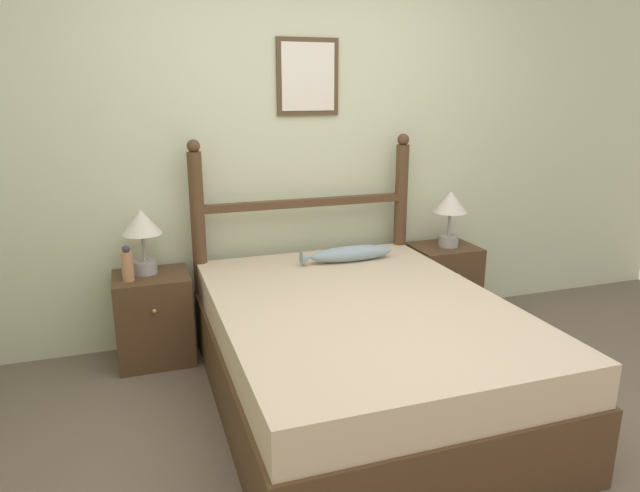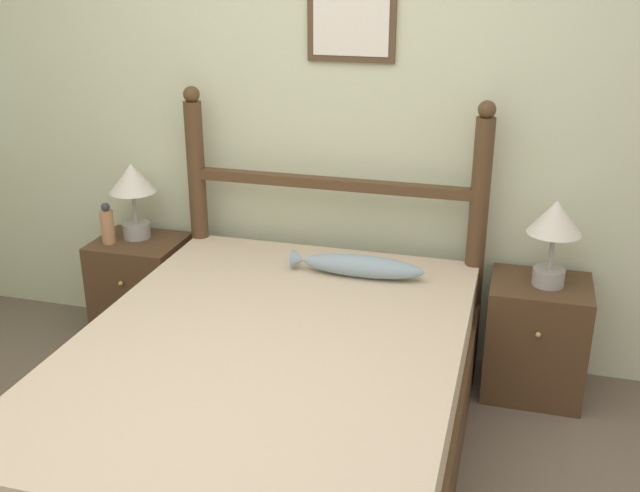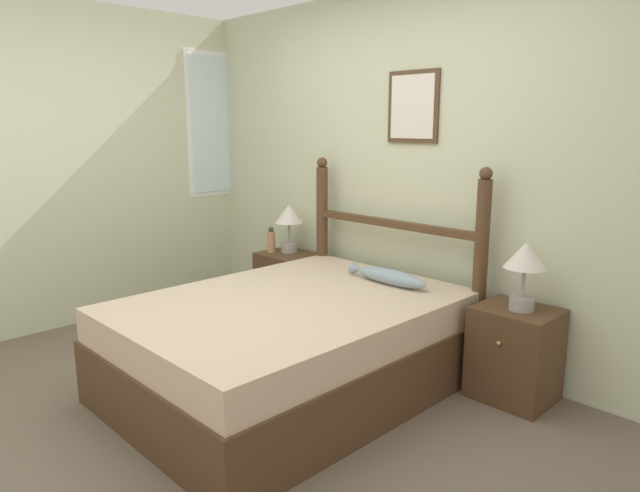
{
  "view_description": "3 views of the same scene",
  "coord_description": "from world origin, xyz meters",
  "px_view_note": "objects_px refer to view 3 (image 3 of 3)",
  "views": [
    {
      "loc": [
        -1.07,
        -1.97,
        1.66
      ],
      "look_at": [
        -0.07,
        0.98,
        0.79
      ],
      "focal_mm": 32.0,
      "sensor_mm": 36.0,
      "label": 1
    },
    {
      "loc": [
        0.9,
        -1.78,
        1.96
      ],
      "look_at": [
        0.11,
        1.07,
        0.8
      ],
      "focal_mm": 42.0,
      "sensor_mm": 36.0,
      "label": 2
    },
    {
      "loc": [
        2.5,
        -1.56,
        1.61
      ],
      "look_at": [
        -0.05,
        0.94,
        0.85
      ],
      "focal_mm": 32.0,
      "sensor_mm": 36.0,
      "label": 3
    }
  ],
  "objects_px": {
    "table_lamp_right": "(525,263)",
    "bed": "(290,345)",
    "bottle": "(271,241)",
    "nightstand_right": "(515,354)",
    "fish_pillow": "(388,276)",
    "table_lamp_left": "(289,219)",
    "nightstand_left": "(288,286)"
  },
  "relations": [
    {
      "from": "bed",
      "to": "nightstand_left",
      "type": "xyz_separation_m",
      "value": [
        -1.02,
        0.87,
        -0.01
      ]
    },
    {
      "from": "table_lamp_right",
      "to": "nightstand_left",
      "type": "bearing_deg",
      "value": 179.79
    },
    {
      "from": "nightstand_right",
      "to": "fish_pillow",
      "type": "distance_m",
      "value": 0.91
    },
    {
      "from": "bed",
      "to": "table_lamp_right",
      "type": "height_order",
      "value": "table_lamp_right"
    },
    {
      "from": "nightstand_left",
      "to": "bottle",
      "type": "xyz_separation_m",
      "value": [
        -0.13,
        -0.07,
        0.38
      ]
    },
    {
      "from": "bottle",
      "to": "table_lamp_right",
      "type": "bearing_deg",
      "value": 1.59
    },
    {
      "from": "bed",
      "to": "bottle",
      "type": "bearing_deg",
      "value": 144.94
    },
    {
      "from": "bed",
      "to": "nightstand_left",
      "type": "bearing_deg",
      "value": 139.44
    },
    {
      "from": "table_lamp_left",
      "to": "fish_pillow",
      "type": "xyz_separation_m",
      "value": [
        1.25,
        -0.23,
        -0.21
      ]
    },
    {
      "from": "nightstand_right",
      "to": "table_lamp_left",
      "type": "height_order",
      "value": "table_lamp_left"
    },
    {
      "from": "table_lamp_right",
      "to": "table_lamp_left",
      "type": "bearing_deg",
      "value": 178.56
    },
    {
      "from": "nightstand_right",
      "to": "bed",
      "type": "bearing_deg",
      "value": -139.44
    },
    {
      "from": "table_lamp_left",
      "to": "bottle",
      "type": "bearing_deg",
      "value": -131.63
    },
    {
      "from": "bed",
      "to": "nightstand_left",
      "type": "relative_size",
      "value": 3.61
    },
    {
      "from": "table_lamp_left",
      "to": "fish_pillow",
      "type": "relative_size",
      "value": 0.65
    },
    {
      "from": "bed",
      "to": "bottle",
      "type": "relative_size",
      "value": 9.34
    },
    {
      "from": "nightstand_left",
      "to": "table_lamp_left",
      "type": "relative_size",
      "value": 1.4
    },
    {
      "from": "nightstand_left",
      "to": "bottle",
      "type": "relative_size",
      "value": 2.59
    },
    {
      "from": "nightstand_left",
      "to": "nightstand_right",
      "type": "relative_size",
      "value": 1.0
    },
    {
      "from": "bed",
      "to": "bottle",
      "type": "distance_m",
      "value": 1.45
    },
    {
      "from": "table_lamp_right",
      "to": "bottle",
      "type": "distance_m",
      "value": 2.19
    },
    {
      "from": "bed",
      "to": "table_lamp_left",
      "type": "xyz_separation_m",
      "value": [
        -1.04,
        0.92,
        0.55
      ]
    },
    {
      "from": "bed",
      "to": "table_lamp_left",
      "type": "bearing_deg",
      "value": 138.73
    },
    {
      "from": "bed",
      "to": "table_lamp_left",
      "type": "height_order",
      "value": "table_lamp_left"
    },
    {
      "from": "table_lamp_left",
      "to": "table_lamp_right",
      "type": "bearing_deg",
      "value": -1.44
    },
    {
      "from": "bed",
      "to": "bottle",
      "type": "xyz_separation_m",
      "value": [
        -1.14,
        0.8,
        0.37
      ]
    },
    {
      "from": "table_lamp_right",
      "to": "bed",
      "type": "bearing_deg",
      "value": -140.33
    },
    {
      "from": "table_lamp_right",
      "to": "fish_pillow",
      "type": "distance_m",
      "value": 0.88
    },
    {
      "from": "nightstand_left",
      "to": "nightstand_right",
      "type": "height_order",
      "value": "same"
    },
    {
      "from": "nightstand_left",
      "to": "nightstand_right",
      "type": "bearing_deg",
      "value": 0.0
    },
    {
      "from": "table_lamp_right",
      "to": "fish_pillow",
      "type": "xyz_separation_m",
      "value": [
        -0.84,
        -0.18,
        -0.21
      ]
    },
    {
      "from": "bed",
      "to": "table_lamp_right",
      "type": "relative_size",
      "value": 5.07
    }
  ]
}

